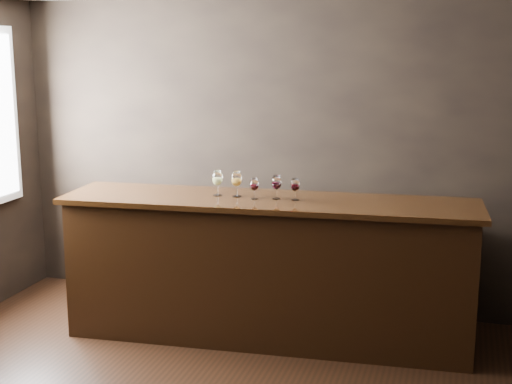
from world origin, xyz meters
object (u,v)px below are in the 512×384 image
(glass_amber, at_px, (237,179))
(glass_white, at_px, (217,179))
(glass_red_a, at_px, (254,185))
(glass_red_b, at_px, (276,183))
(back_bar_shelf, at_px, (308,266))
(glass_red_c, at_px, (295,185))
(bar_counter, at_px, (268,272))

(glass_amber, bearing_deg, glass_white, -178.51)
(glass_red_a, relative_size, glass_red_b, 0.91)
(back_bar_shelf, xyz_separation_m, glass_red_c, (0.02, -0.59, 0.85))
(back_bar_shelf, xyz_separation_m, glass_white, (-0.63, -0.60, 0.87))
(glass_red_a, height_order, glass_red_b, glass_red_b)
(glass_red_a, relative_size, glass_red_c, 0.97)
(bar_counter, distance_m, glass_red_c, 0.76)
(bar_counter, bearing_deg, glass_red_b, 18.17)
(glass_amber, xyz_separation_m, glass_red_b, (0.33, 0.01, -0.01))
(bar_counter, bearing_deg, glass_white, 174.21)
(back_bar_shelf, bearing_deg, glass_red_c, -88.40)
(back_bar_shelf, bearing_deg, glass_red_a, -114.94)
(back_bar_shelf, relative_size, glass_red_a, 14.53)
(bar_counter, xyz_separation_m, glass_amber, (-0.27, 0.02, 0.75))
(bar_counter, xyz_separation_m, back_bar_shelf, (0.20, 0.62, -0.12))
(back_bar_shelf, relative_size, glass_amber, 11.93)
(bar_counter, bearing_deg, back_bar_shelf, 67.93)
(glass_white, distance_m, glass_red_a, 0.33)
(glass_amber, distance_m, glass_red_b, 0.33)
(glass_white, xyz_separation_m, glass_red_b, (0.49, 0.01, -0.01))
(back_bar_shelf, height_order, glass_amber, glass_amber)
(glass_white, bearing_deg, bar_counter, -1.62)
(bar_counter, height_order, glass_red_a, glass_red_a)
(glass_red_a, distance_m, glass_red_b, 0.18)
(glass_red_b, bearing_deg, glass_white, -178.46)
(back_bar_shelf, bearing_deg, bar_counter, -107.90)
(back_bar_shelf, distance_m, glass_amber, 1.16)
(glass_red_c, bearing_deg, bar_counter, -174.04)
(glass_amber, distance_m, glass_red_a, 0.18)
(back_bar_shelf, distance_m, glass_white, 1.23)
(glass_red_b, bearing_deg, glass_red_c, -1.09)
(bar_counter, distance_m, glass_amber, 0.80)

